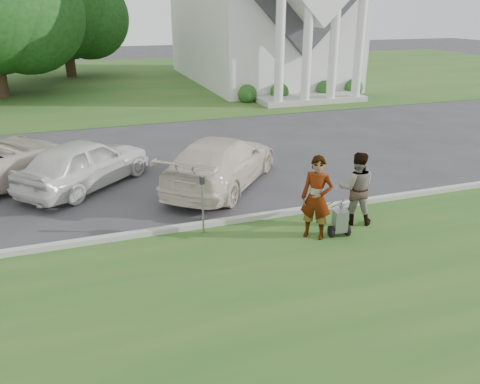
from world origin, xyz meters
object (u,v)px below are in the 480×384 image
person_left (317,198)px  parking_meter_near (203,198)px  person_right (356,189)px  car_c (221,162)px  striping_cart (340,221)px  car_b (85,163)px  tree_back (63,12)px

person_left → parking_meter_near: (-2.44, 1.03, -0.06)m
person_right → car_c: person_right is taller
car_c → parking_meter_near: bearing=105.4°
striping_cart → person_right: person_right is taller
parking_meter_near → car_b: car_b is taller
tree_back → parking_meter_near: bearing=-84.6°
car_b → car_c: 4.09m
tree_back → person_left: bearing=-80.3°
tree_back → car_c: size_ratio=1.86×
person_left → person_right: 1.36m
car_b → striping_cart: bearing=-178.0°
person_right → car_b: (-6.28, 4.89, -0.18)m
car_b → person_right: bearing=-171.6°
striping_cart → person_left: (-0.58, 0.14, 0.61)m
tree_back → parking_meter_near: 30.14m
parking_meter_near → car_c: size_ratio=0.29×
tree_back → car_c: 27.34m
person_left → person_right: (1.30, 0.40, -0.07)m
person_right → car_c: (-2.37, 3.67, -0.17)m
tree_back → person_left: size_ratio=4.83×
person_right → parking_meter_near: person_right is taller
tree_back → car_b: tree_back is taller
car_b → car_c: bearing=-151.0°
striping_cart → person_right: bearing=42.8°
striping_cart → parking_meter_near: (-3.02, 1.17, 0.56)m
striping_cart → car_b: 7.78m
parking_meter_near → car_b: (-2.54, 4.25, -0.19)m
striping_cart → person_left: bearing=172.7°
striping_cart → parking_meter_near: size_ratio=0.66×
person_left → parking_meter_near: bearing=-162.6°
parking_meter_near → car_c: car_c is taller
person_left → car_c: size_ratio=0.38×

